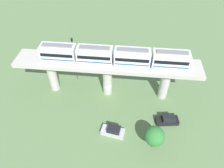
# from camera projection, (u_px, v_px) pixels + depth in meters

# --- Properties ---
(ground_plane) EXTENTS (120.00, 120.00, 0.00)m
(ground_plane) POSITION_uv_depth(u_px,v_px,m) (108.00, 92.00, 44.91)
(ground_plane) COLOR #5B7A4C
(viaduct) EXTENTS (5.20, 35.80, 8.29)m
(viaduct) POSITION_uv_depth(u_px,v_px,m) (107.00, 69.00, 40.41)
(viaduct) COLOR #B7B2AA
(viaduct) RESTS_ON ground
(train) EXTENTS (2.64, 27.45, 3.24)m
(train) POSITION_uv_depth(u_px,v_px,m) (113.00, 56.00, 37.94)
(train) COLOR silver
(train) RESTS_ON viaduct
(parked_car_silver) EXTENTS (2.47, 4.44, 1.76)m
(parked_car_silver) POSITION_uv_depth(u_px,v_px,m) (113.00, 131.00, 36.95)
(parked_car_silver) COLOR #B2B5BA
(parked_car_silver) RESTS_ON ground
(parked_car_black) EXTENTS (2.42, 4.42, 1.76)m
(parked_car_black) POSITION_uv_depth(u_px,v_px,m) (167.00, 120.00, 38.69)
(parked_car_black) COLOR black
(parked_car_black) RESTS_ON ground
(tree_near_viaduct) EXTENTS (3.35, 3.35, 4.99)m
(tree_near_viaduct) POSITION_uv_depth(u_px,v_px,m) (154.00, 136.00, 33.32)
(tree_near_viaduct) COLOR brown
(tree_near_viaduct) RESTS_ON ground
(signal_post) EXTENTS (0.44, 0.28, 10.89)m
(signal_post) POSITION_uv_depth(u_px,v_px,m) (75.00, 58.00, 43.69)
(signal_post) COLOR #4C4C51
(signal_post) RESTS_ON ground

